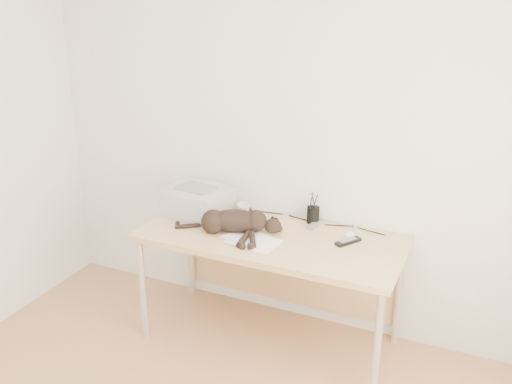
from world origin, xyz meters
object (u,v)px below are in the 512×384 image
at_px(pen_cup, 313,215).
at_px(mouse, 350,233).
at_px(printer, 197,201).
at_px(cat, 233,222).
at_px(mug, 243,210).
at_px(desk, 275,249).

distance_m(pen_cup, mouse, 0.29).
distance_m(printer, mouse, 1.02).
distance_m(cat, pen_cup, 0.52).
xyz_separation_m(printer, mug, (0.29, 0.09, -0.05)).
bearing_deg(cat, mug, 81.37).
height_order(printer, pen_cup, pen_cup).
distance_m(printer, cat, 0.38).
relative_size(printer, mug, 4.77).
relative_size(printer, cat, 0.65).
bearing_deg(desk, cat, -149.31).
distance_m(mug, mouse, 0.72).
xyz_separation_m(cat, mouse, (0.67, 0.24, -0.05)).
height_order(printer, mouse, printer).
bearing_deg(pen_cup, desk, -130.57).
height_order(cat, pen_cup, pen_cup).
xyz_separation_m(desk, mug, (-0.28, 0.12, 0.18)).
bearing_deg(cat, pen_cup, 20.42).
bearing_deg(desk, pen_cup, 49.43).
xyz_separation_m(printer, mouse, (1.01, 0.08, -0.07)).
bearing_deg(printer, mug, 17.85).
height_order(cat, mug, cat).
relative_size(desk, mug, 17.72).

